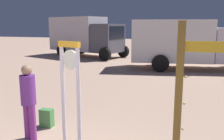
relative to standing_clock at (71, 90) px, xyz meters
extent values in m
cylinder|color=silver|center=(-0.18, 0.05, -0.27)|extent=(0.07, 0.07, 2.04)
cylinder|color=silver|center=(0.18, -0.06, -0.27)|extent=(0.07, 0.07, 2.04)
cube|color=gold|center=(0.00, 0.00, 0.80)|extent=(0.45, 0.20, 0.10)
cylinder|color=white|center=(0.01, 0.02, 0.53)|extent=(0.34, 0.13, 0.34)
cube|color=black|center=(0.01, 0.05, 0.53)|extent=(0.03, 0.02, 0.08)
cube|color=black|center=(0.01, 0.05, 0.53)|extent=(0.08, 0.03, 0.12)
cube|color=olive|center=(1.85, -0.43, -0.05)|extent=(0.11, 0.11, 2.47)
cube|color=yellow|center=(2.30, -0.41, 0.85)|extent=(0.79, 0.10, 0.14)
sphere|color=#FFDC97|center=(1.93, -0.43, -0.30)|extent=(0.04, 0.04, 0.04)
sphere|color=#EEEE93|center=(1.93, -0.43, 0.07)|extent=(0.04, 0.04, 0.04)
sphere|color=#FFEB82|center=(1.93, -0.43, 0.44)|extent=(0.04, 0.04, 0.04)
sphere|color=#FED980|center=(1.93, -0.43, 0.81)|extent=(0.04, 0.04, 0.04)
cylinder|color=#84318F|center=(-1.25, 0.38, -0.90)|extent=(0.15, 0.15, 0.78)
cylinder|color=#84318F|center=(-1.10, 0.35, -0.90)|extent=(0.15, 0.15, 0.78)
cylinder|color=#6E3191|center=(-1.17, 0.37, -0.20)|extent=(0.31, 0.31, 0.62)
sphere|color=tan|center=(-1.17, 0.37, 0.22)|extent=(0.22, 0.22, 0.22)
cube|color=#4E964B|center=(-1.21, 1.05, -1.07)|extent=(0.31, 0.18, 0.44)
cube|color=#5F8652|center=(-1.21, 1.16, -1.14)|extent=(0.22, 0.04, 0.19)
cube|color=silver|center=(-6.51, 14.11, 0.45)|extent=(4.77, 3.50, 2.58)
cube|color=#504F5B|center=(-3.66, 13.13, 0.18)|extent=(2.25, 2.55, 2.04)
cube|color=black|center=(-2.87, 12.86, 0.59)|extent=(0.61, 1.70, 0.90)
cylinder|color=black|center=(-3.46, 11.86, -0.84)|extent=(0.93, 0.53, 0.90)
cylinder|color=black|center=(-2.72, 14.01, -0.84)|extent=(0.93, 0.53, 0.90)
cylinder|color=black|center=(-7.55, 13.26, -0.84)|extent=(0.93, 0.53, 0.90)
cylinder|color=black|center=(-6.81, 15.42, -0.84)|extent=(0.93, 0.53, 0.90)
cube|color=white|center=(1.00, 10.11, 0.28)|extent=(4.53, 2.88, 2.24)
cylinder|color=black|center=(0.61, 8.90, -0.84)|extent=(0.93, 0.40, 0.90)
cylinder|color=black|center=(0.23, 11.11, -0.84)|extent=(0.93, 0.40, 0.90)
camera|label=1|loc=(1.94, -3.75, 1.12)|focal=38.95mm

